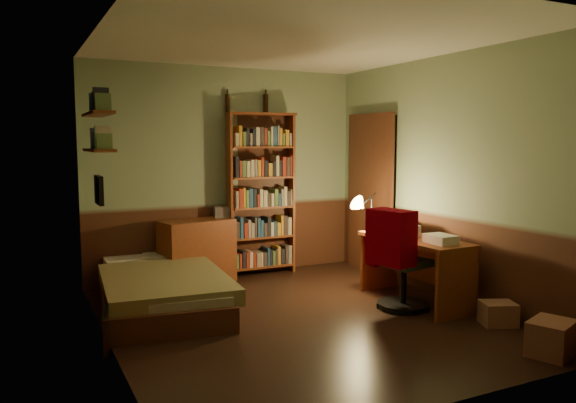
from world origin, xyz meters
name	(u,v)px	position (x,y,z in m)	size (l,w,h in m)	color
floor	(300,319)	(0.00, 0.00, -0.01)	(3.50, 4.00, 0.02)	black
ceiling	(300,39)	(0.00, 0.00, 2.61)	(3.50, 4.00, 0.02)	silver
wall_back	(226,172)	(0.00, 2.01, 1.30)	(3.50, 0.02, 2.60)	gray
wall_left	(104,190)	(-1.76, 0.00, 1.30)	(0.02, 4.00, 2.60)	gray
wall_right	(445,178)	(1.76, 0.00, 1.30)	(0.02, 4.00, 2.60)	gray
wall_front	(450,204)	(0.00, -2.01, 1.30)	(3.50, 0.02, 2.60)	gray
doorway	(372,195)	(1.72, 1.30, 1.00)	(0.06, 0.90, 2.00)	black
door_trim	(370,195)	(1.69, 1.30, 1.00)	(0.02, 0.98, 2.08)	#422114
bed	(160,277)	(-1.10, 0.97, 0.31)	(1.12, 2.10, 0.62)	#556C36
dresser	(197,251)	(-0.47, 1.76, 0.38)	(0.85, 0.43, 0.76)	brown
mini_stereo	(224,212)	(-0.08, 1.89, 0.82)	(0.24, 0.18, 0.13)	#B2B2B7
bookshelf	(261,194)	(0.41, 1.85, 1.02)	(0.88, 0.27, 2.04)	brown
bottle_left	(228,103)	(0.01, 1.96, 2.15)	(0.06, 0.06, 0.22)	black
bottle_right	(266,104)	(0.53, 1.96, 2.16)	(0.06, 0.06, 0.24)	black
desk	(414,270)	(1.32, -0.06, 0.34)	(0.53, 1.29, 0.69)	brown
paper_stack	(401,224)	(1.59, 0.53, 0.74)	(0.19, 0.26, 0.10)	silver
desk_lamp	(372,203)	(1.22, 0.58, 0.99)	(0.18, 0.18, 0.60)	black
office_chair	(404,260)	(1.09, -0.18, 0.49)	(0.49, 0.43, 0.99)	#2D5037
red_jacket	(390,186)	(0.87, -0.21, 1.26)	(0.25, 0.46, 0.54)	maroon
wall_shelf_lower	(99,150)	(-1.64, 1.10, 1.60)	(0.20, 0.90, 0.03)	brown
wall_shelf_upper	(98,114)	(-1.64, 1.10, 1.95)	(0.20, 0.90, 0.03)	brown
framed_picture	(99,190)	(-1.72, 0.60, 1.25)	(0.04, 0.32, 0.26)	black
cardboard_box_a	(551,338)	(1.35, -1.72, 0.14)	(0.37, 0.30, 0.28)	#94604A
cardboard_box_b	(498,314)	(1.55, -0.99, 0.11)	(0.30, 0.25, 0.21)	#94604A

